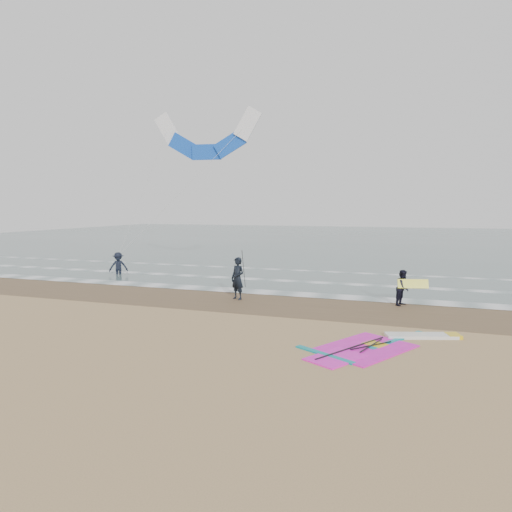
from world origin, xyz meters
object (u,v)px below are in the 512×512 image
(person_walking, at_px, (403,288))
(person_wading, at_px, (118,261))
(windsurf_rig, at_px, (382,345))
(person_standing, at_px, (238,278))
(surf_kite, at_px, (206,139))

(person_walking, xyz_separation_m, person_wading, (-17.23, 3.64, 0.11))
(windsurf_rig, bearing_deg, person_standing, 142.40)
(person_walking, relative_size, person_wading, 0.87)
(surf_kite, bearing_deg, windsurf_rig, -46.56)
(person_walking, relative_size, surf_kite, 0.17)
(person_wading, bearing_deg, surf_kite, -10.61)
(windsurf_rig, xyz_separation_m, person_walking, (0.49, 6.37, 0.75))
(windsurf_rig, distance_m, person_wading, 19.52)
(windsurf_rig, height_order, person_walking, person_walking)
(person_wading, bearing_deg, windsurf_rig, -64.41)
(windsurf_rig, bearing_deg, surf_kite, 133.44)
(windsurf_rig, xyz_separation_m, person_standing, (-6.81, 5.25, 0.95))
(person_walking, bearing_deg, person_standing, 123.38)
(person_wading, xyz_separation_m, surf_kite, (5.19, 2.19, 7.59))
(person_standing, bearing_deg, person_walking, 32.53)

